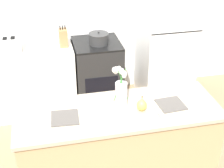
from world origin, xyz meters
TOP-DOWN VIEW (x-y plane):
  - kitchen_island at (0.00, 0.00)m, footprint 1.80×0.66m
  - back_counter at (-1.06, 1.60)m, footprint 1.68×0.60m
  - stove_range at (0.10, 1.60)m, footprint 0.60×0.61m
  - refrigerator at (1.05, 1.60)m, footprint 0.68×0.67m
  - flower_vase at (0.04, 0.07)m, footprint 0.17×0.13m
  - pear_figurine at (0.20, -0.05)m, footprint 0.09×0.09m
  - plate_setting_left at (-0.47, -0.04)m, footprint 0.34×0.34m
  - plate_setting_right at (0.47, -0.04)m, footprint 0.34×0.34m
  - toaster at (-0.96, 1.55)m, footprint 0.28×0.18m
  - cooking_pot at (0.12, 1.55)m, footprint 0.25×0.25m
  - knife_block at (-0.32, 1.57)m, footprint 0.10×0.14m

SIDE VIEW (x-z plane):
  - stove_range at x=0.10m, z-range 0.00..0.89m
  - back_counter at x=-1.06m, z-range 0.00..0.89m
  - kitchen_island at x=0.00m, z-range 0.00..0.92m
  - refrigerator at x=1.05m, z-range 0.00..1.72m
  - plate_setting_left at x=-0.47m, z-range 0.92..0.94m
  - plate_setting_right at x=0.47m, z-range 0.92..0.94m
  - cooking_pot at x=0.12m, z-range 0.88..1.04m
  - toaster at x=-0.96m, z-range 0.89..1.06m
  - pear_figurine at x=0.20m, z-range 0.91..1.05m
  - knife_block at x=-0.32m, z-range 0.87..1.14m
  - flower_vase at x=0.04m, z-range 0.89..1.29m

